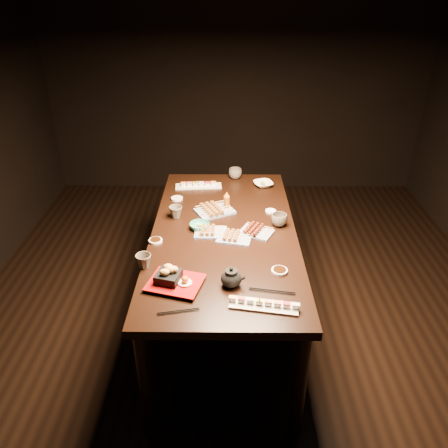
{
  "coord_description": "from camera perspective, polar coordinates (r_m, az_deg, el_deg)",
  "views": [
    {
      "loc": [
        -0.1,
        -2.18,
        2.13
      ],
      "look_at": [
        -0.11,
        0.23,
        0.77
      ],
      "focal_mm": 35.0,
      "sensor_mm": 36.0,
      "label": 1
    }
  ],
  "objects": [
    {
      "name": "edamame_bowl_green",
      "position": [
        2.75,
        -3.19,
        -0.3
      ],
      "size": [
        0.16,
        0.16,
        0.04
      ],
      "primitive_type": "imported",
      "rotation": [
        0.0,
        0.0,
        0.27
      ],
      "color": "teal",
      "rests_on": "dining_table"
    },
    {
      "name": "sauce_dish_west",
      "position": [
        2.65,
        -8.93,
        -2.17
      ],
      "size": [
        0.1,
        0.1,
        0.01
      ],
      "primitive_type": "cylinder",
      "rotation": [
        0.0,
        0.0,
        -0.34
      ],
      "color": "white",
      "rests_on": "dining_table"
    },
    {
      "name": "tsukune_plate",
      "position": [
        2.7,
        4.25,
        -0.75
      ],
      "size": [
        0.24,
        0.21,
        0.05
      ],
      "primitive_type": null,
      "rotation": [
        0.0,
        0.0,
        -0.46
      ],
      "color": "#828EB6",
      "rests_on": "dining_table"
    },
    {
      "name": "yakitori_plate_left",
      "position": [
        2.94,
        -1.23,
        2.08
      ],
      "size": [
        0.29,
        0.27,
        0.06
      ],
      "primitive_type": null,
      "rotation": [
        0.0,
        0.0,
        0.47
      ],
      "color": "#828EB6",
      "rests_on": "dining_table"
    },
    {
      "name": "yakitori_plate_center",
      "position": [
        2.69,
        -1.76,
        -0.79
      ],
      "size": [
        0.2,
        0.15,
        0.05
      ],
      "primitive_type": null,
      "rotation": [
        0.0,
        0.0,
        -0.02
      ],
      "color": "#828EB6",
      "rests_on": "dining_table"
    },
    {
      "name": "edamame_bowl_cream",
      "position": [
        3.34,
        5.13,
        5.23
      ],
      "size": [
        0.18,
        0.18,
        0.03
      ],
      "primitive_type": "imported",
      "rotation": [
        0.0,
        0.0,
        0.29
      ],
      "color": "#FEF4D0",
      "rests_on": "dining_table"
    },
    {
      "name": "sauce_dish_east",
      "position": [
        2.97,
        6.1,
        1.68
      ],
      "size": [
        0.08,
        0.08,
        0.01
      ],
      "primitive_type": "cylinder",
      "rotation": [
        0.0,
        0.0,
        -0.14
      ],
      "color": "white",
      "rests_on": "dining_table"
    },
    {
      "name": "teacup_near_left",
      "position": [
        2.42,
        -10.46,
        -4.79
      ],
      "size": [
        0.09,
        0.09,
        0.08
      ],
      "primitive_type": "imported",
      "rotation": [
        0.0,
        0.0,
        -0.09
      ],
      "color": "#51493E",
      "rests_on": "dining_table"
    },
    {
      "name": "chopsticks_se",
      "position": [
        2.24,
        6.29,
        -8.73
      ],
      "size": [
        0.23,
        0.06,
        0.01
      ],
      "primitive_type": null,
      "rotation": [
        0.0,
        0.0,
        -0.17
      ],
      "color": "black",
      "rests_on": "dining_table"
    },
    {
      "name": "teacup_far_right",
      "position": [
        3.46,
        1.47,
        6.61
      ],
      "size": [
        0.12,
        0.12,
        0.08
      ],
      "primitive_type": "imported",
      "rotation": [
        0.0,
        0.0,
        -0.27
      ],
      "color": "#51493E",
      "rests_on": "dining_table"
    },
    {
      "name": "ground",
      "position": [
        3.05,
        2.19,
        -14.83
      ],
      "size": [
        5.0,
        5.0,
        0.0
      ],
      "primitive_type": "plane",
      "color": "black",
      "rests_on": "ground"
    },
    {
      "name": "sauce_dish_nw",
      "position": [
        3.14,
        -6.17,
        3.33
      ],
      "size": [
        0.09,
        0.09,
        0.01
      ],
      "primitive_type": "cylinder",
      "rotation": [
        0.0,
        0.0,
        0.12
      ],
      "color": "white",
      "rests_on": "dining_table"
    },
    {
      "name": "dining_table",
      "position": [
        2.94,
        -0.01,
        -7.19
      ],
      "size": [
        1.07,
        1.88,
        0.75
      ],
      "primitive_type": "cube",
      "rotation": [
        0.0,
        0.0,
        -0.1
      ],
      "color": "black",
      "rests_on": "ground"
    },
    {
      "name": "sushi_platter_far",
      "position": [
        3.32,
        -3.36,
        5.19
      ],
      "size": [
        0.35,
        0.12,
        0.04
      ],
      "primitive_type": null,
      "rotation": [
        0.0,
        0.0,
        3.21
      ],
      "color": "white",
      "rests_on": "dining_table"
    },
    {
      "name": "sauce_dish_se",
      "position": [
        2.38,
        7.26,
        -6.09
      ],
      "size": [
        0.1,
        0.1,
        0.02
      ],
      "primitive_type": "cylinder",
      "rotation": [
        0.0,
        0.0,
        -0.16
      ],
      "color": "white",
      "rests_on": "dining_table"
    },
    {
      "name": "sushi_platter_near",
      "position": [
        2.14,
        5.23,
        -10.29
      ],
      "size": [
        0.34,
        0.15,
        0.04
      ],
      "primitive_type": null,
      "rotation": [
        0.0,
        0.0,
        -0.17
      ],
      "color": "white",
      "rests_on": "dining_table"
    },
    {
      "name": "teacup_far_left",
      "position": [
        2.88,
        -6.32,
        1.55
      ],
      "size": [
        0.11,
        0.11,
        0.08
      ],
      "primitive_type": "imported",
      "rotation": [
        0.0,
        0.0,
        -0.42
      ],
      "color": "#51493E",
      "rests_on": "dining_table"
    },
    {
      "name": "tempura_tray",
      "position": [
        2.26,
        -6.42,
        -6.93
      ],
      "size": [
        0.32,
        0.28,
        0.1
      ],
      "primitive_type": null,
      "rotation": [
        0.0,
        0.0,
        -0.27
      ],
      "color": "black",
      "rests_on": "dining_table"
    },
    {
      "name": "teapot",
      "position": [
        2.24,
        0.95,
        -6.9
      ],
      "size": [
        0.15,
        0.15,
        0.11
      ],
      "primitive_type": null,
      "rotation": [
        0.0,
        0.0,
        -0.17
      ],
      "color": "black",
      "rests_on": "dining_table"
    },
    {
      "name": "teacup_mid_right",
      "position": [
        2.8,
        7.22,
        0.53
      ],
      "size": [
        0.12,
        0.12,
        0.08
      ],
      "primitive_type": "imported",
      "rotation": [
        0.0,
        0.0,
        0.23
      ],
      "color": "#51493E",
      "rests_on": "dining_table"
    },
    {
      "name": "condiment_bottle",
      "position": [
        2.96,
        0.36,
        3.07
      ],
      "size": [
        0.05,
        0.05,
        0.13
      ],
      "primitive_type": "cylinder",
      "rotation": [
        0.0,
        0.0,
        -0.19
      ],
      "color": "brown",
      "rests_on": "dining_table"
    },
    {
      "name": "chopsticks_near",
      "position": [
        2.12,
        -5.96,
        -11.31
      ],
      "size": [
        0.2,
        0.06,
        0.01
      ],
      "primitive_type": null,
      "rotation": [
        0.0,
        0.0,
        0.2
      ],
      "color": "black",
      "rests_on": "dining_table"
    },
    {
      "name": "yakitori_plate_right",
      "position": [
        2.64,
        1.37,
        -1.51
      ],
      "size": [
        0.23,
        0.18,
        0.05
      ],
      "primitive_type": null,
      "rotation": [
        0.0,
        0.0,
        -0.2
      ],
      "color": "#828EB6",
      "rests_on": "dining_table"
    }
  ]
}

